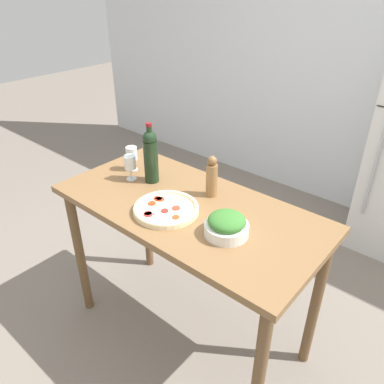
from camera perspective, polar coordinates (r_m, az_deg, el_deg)
name	(u,v)px	position (r m, az deg, el deg)	size (l,w,h in m)	color
ground_plane	(188,330)	(2.53, -0.54, -20.25)	(14.00, 14.00, 0.00)	slate
wall_back	(355,65)	(3.56, 23.56, 17.37)	(6.40, 0.06, 2.60)	silver
prep_counter	(188,226)	(1.97, -0.65, -5.18)	(1.41, 0.69, 0.94)	brown
wine_bottle	(151,155)	(2.06, -6.32, 5.60)	(0.08, 0.08, 0.34)	black
wine_glass_near	(130,163)	(2.13, -9.36, 4.32)	(0.07, 0.07, 0.15)	silver
wine_glass_far	(132,154)	(2.23, -9.18, 5.67)	(0.07, 0.07, 0.15)	silver
pepper_mill	(212,177)	(1.93, 3.03, 2.29)	(0.06, 0.06, 0.23)	olive
salad_bowl	(227,225)	(1.67, 5.30, -5.05)	(0.20, 0.20, 0.11)	white
homemade_pizza	(166,209)	(1.84, -3.99, -2.54)	(0.32, 0.32, 0.03)	beige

